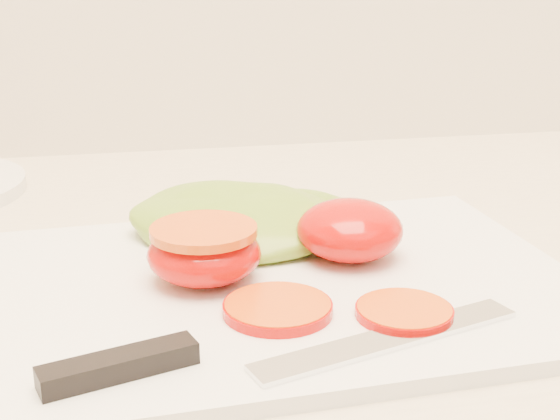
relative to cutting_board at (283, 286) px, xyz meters
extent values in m
cube|color=white|center=(0.00, 0.00, 0.00)|extent=(0.40, 0.30, 0.01)
ellipsoid|color=#C70806|center=(0.05, 0.03, 0.03)|extent=(0.08, 0.08, 0.04)
ellipsoid|color=#C70806|center=(-0.05, 0.01, 0.02)|extent=(0.08, 0.08, 0.04)
cylinder|color=#C93300|center=(-0.05, 0.01, 0.04)|extent=(0.07, 0.07, 0.01)
cylinder|color=orange|center=(-0.01, -0.05, 0.01)|extent=(0.06, 0.06, 0.01)
cylinder|color=orange|center=(0.06, -0.07, 0.01)|extent=(0.06, 0.06, 0.01)
ellipsoid|color=#7CAB2D|center=(-0.02, 0.08, 0.02)|extent=(0.19, 0.17, 0.03)
ellipsoid|color=#7CAB2D|center=(0.03, 0.09, 0.02)|extent=(0.12, 0.09, 0.02)
cube|color=silver|center=(0.04, -0.10, 0.01)|extent=(0.17, 0.07, 0.00)
cube|color=black|center=(-0.11, -0.10, 0.01)|extent=(0.08, 0.04, 0.01)
camera|label=1|loc=(-0.10, -0.47, 0.21)|focal=50.00mm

